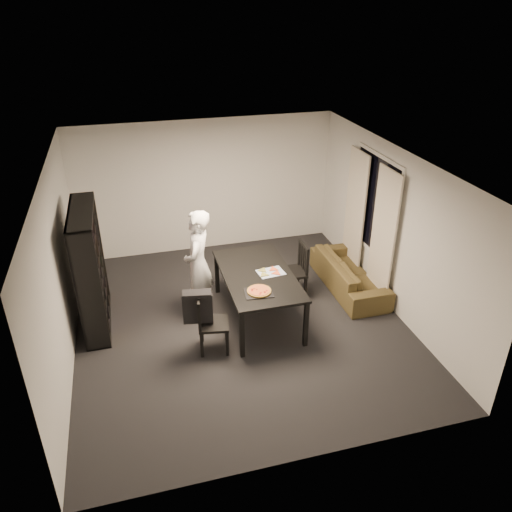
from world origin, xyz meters
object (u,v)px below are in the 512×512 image
object	(u,v)px
person	(198,264)
chair_right	(297,267)
chair_left	(207,319)
dining_table	(258,278)
pepperoni_pizza	(259,291)
baking_tray	(259,293)
sofa	(349,274)
bookshelf	(90,269)

from	to	relation	value
person	chair_right	bearing A→B (deg)	114.00
chair_left	person	xyz separation A→B (m)	(0.05, 0.96, 0.37)
dining_table	pepperoni_pizza	distance (m)	0.55
chair_left	person	world-z (taller)	person
dining_table	baking_tray	world-z (taller)	baking_tray
pepperoni_pizza	chair_left	bearing A→B (deg)	-174.84
chair_left	chair_right	distance (m)	2.00
person	pepperoni_pizza	world-z (taller)	person
sofa	dining_table	bearing A→B (deg)	103.74
chair_left	person	distance (m)	1.03
dining_table	person	world-z (taller)	person
bookshelf	chair_right	world-z (taller)	bookshelf
chair_left	baking_tray	xyz separation A→B (m)	(0.77, 0.06, 0.28)
dining_table	chair_right	world-z (taller)	chair_right
chair_left	sofa	distance (m)	2.90
dining_table	baking_tray	size ratio (longest dim) A/B	4.76
bookshelf	sofa	distance (m)	4.30
person	sofa	bearing A→B (deg)	112.75
dining_table	chair_left	size ratio (longest dim) A/B	2.09
baking_tray	pepperoni_pizza	world-z (taller)	pepperoni_pizza
chair_right	sofa	bearing A→B (deg)	90.35
bookshelf	dining_table	size ratio (longest dim) A/B	1.00
bookshelf	pepperoni_pizza	size ratio (longest dim) A/B	5.43
chair_left	sofa	bearing A→B (deg)	-59.26
bookshelf	person	bearing A→B (deg)	-6.19
person	sofa	xyz separation A→B (m)	(2.64, 0.08, -0.61)
chair_right	chair_left	bearing A→B (deg)	-57.86
person	baking_tray	world-z (taller)	person
chair_left	chair_right	world-z (taller)	chair_right
chair_right	baking_tray	bearing A→B (deg)	-42.75
chair_left	pepperoni_pizza	size ratio (longest dim) A/B	2.60
dining_table	sofa	xyz separation A→B (m)	(1.78, 0.44, -0.45)
chair_left	bookshelf	bearing A→B (deg)	63.61
dining_table	baking_tray	xyz separation A→B (m)	(-0.14, -0.54, 0.08)
chair_right	sofa	world-z (taller)	chair_right
chair_left	dining_table	bearing A→B (deg)	-46.92
person	sofa	world-z (taller)	person
bookshelf	baking_tray	size ratio (longest dim) A/B	4.75
chair_right	sofa	distance (m)	1.02
chair_right	person	xyz separation A→B (m)	(-1.66, -0.09, 0.33)
dining_table	chair_right	bearing A→B (deg)	28.97
bookshelf	chair_left	distance (m)	1.97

